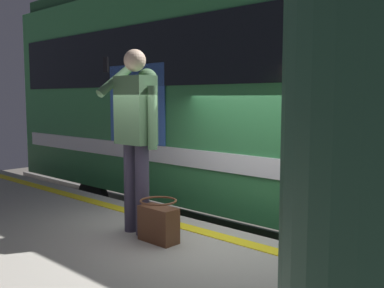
% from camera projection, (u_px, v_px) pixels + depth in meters
% --- Properties ---
extents(safety_line, '(15.69, 0.16, 0.01)m').
position_uv_depth(safety_line, '(216.00, 235.00, 4.40)').
color(safety_line, yellow).
rests_on(safety_line, platform).
extents(track_rail_near, '(20.82, 0.08, 0.16)m').
position_uv_depth(track_rail_near, '(298.00, 282.00, 5.73)').
color(track_rail_near, slate).
rests_on(track_rail_near, ground).
extents(track_rail_far, '(20.82, 0.08, 0.16)m').
position_uv_depth(track_rail_far, '(345.00, 253.00, 6.77)').
color(track_rail_far, slate).
rests_on(track_rail_far, ground).
extents(train_carriage, '(10.79, 2.84, 4.20)m').
position_uv_depth(train_carriage, '(297.00, 86.00, 6.31)').
color(train_carriage, '#2D723F').
rests_on(train_carriage, ground).
extents(passenger, '(0.57, 0.55, 1.85)m').
position_uv_depth(passenger, '(136.00, 126.00, 4.39)').
color(passenger, '#383347').
rests_on(passenger, platform).
extents(handbag, '(0.40, 0.36, 0.41)m').
position_uv_depth(handbag, '(158.00, 222.00, 4.20)').
color(handbag, '#59331E').
rests_on(handbag, platform).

